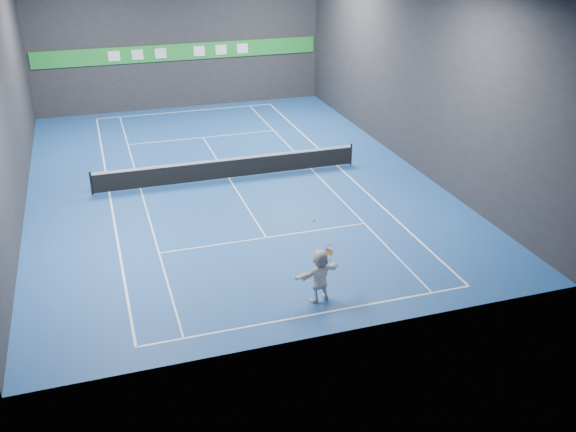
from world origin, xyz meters
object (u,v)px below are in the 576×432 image
object	(u,v)px
tennis_ball	(314,221)
tennis_racket	(330,250)
player	(320,275)
tennis_net	(229,168)

from	to	relation	value
tennis_ball	tennis_racket	world-z (taller)	tennis_ball
player	tennis_racket	size ratio (longest dim) A/B	2.82
player	tennis_net	distance (m)	11.15
tennis_net	tennis_racket	size ratio (longest dim) A/B	19.49
tennis_ball	tennis_net	distance (m)	11.32
tennis_ball	tennis_racket	xyz separation A→B (m)	(0.54, -0.00, -1.11)
tennis_net	tennis_racket	world-z (taller)	tennis_racket
tennis_racket	player	bearing A→B (deg)	-171.65
tennis_net	player	bearing A→B (deg)	-87.83
player	tennis_racket	xyz separation A→B (m)	(0.33, 0.05, 0.84)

